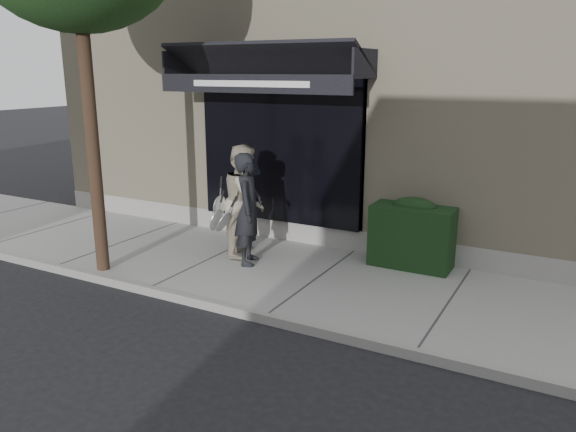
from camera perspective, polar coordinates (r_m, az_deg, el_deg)
The scene contains 7 objects.
ground at distance 8.76m, azimuth 3.01°, elevation -6.99°, with size 80.00×80.00×0.00m, color black.
sidewalk at distance 8.74m, azimuth 3.02°, elevation -6.63°, with size 20.00×3.00×0.12m, color gray.
curb at distance 7.48m, azimuth -2.22°, elevation -10.34°, with size 20.00×0.10×0.14m, color gray.
building_facade at distance 12.82m, azimuth 13.01°, elevation 12.07°, with size 14.30×8.04×5.64m.
hedge at distance 9.30m, azimuth 12.56°, elevation -1.76°, with size 1.30×0.70×1.14m.
pedestrian_front at distance 9.12m, azimuth -4.05°, elevation 0.70°, with size 0.78×0.95×1.84m.
pedestrian_back at distance 9.56m, azimuth -4.41°, elevation 1.57°, with size 0.98×1.11×1.91m.
Camera 1 is at (3.49, -7.36, 3.22)m, focal length 35.00 mm.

